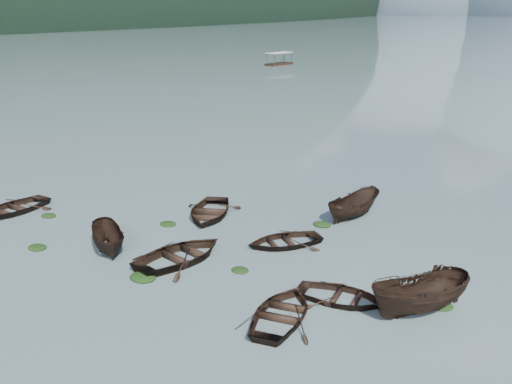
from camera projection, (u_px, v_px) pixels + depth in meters
The scene contains 19 objects.
ground_plane at pixel (97, 310), 24.10m from camera, with size 2400.00×2400.00×0.00m, color slate.
haze_mtn_a at pixel (441, 13), 870.16m from camera, with size 520.00×520.00×280.00m, color #475666.
rowboat_0 at pixel (14, 212), 35.52m from camera, with size 3.32×4.64×0.96m, color black.
rowboat_1 at pixel (181, 261), 28.76m from camera, with size 3.63×5.09×1.05m, color black.
rowboat_2 at pixel (110, 251), 29.95m from camera, with size 1.54×4.10×1.58m, color black.
rowboat_3 at pixel (282, 319), 23.47m from camera, with size 3.15×4.42×0.91m, color black.
rowboat_4 at pixel (341, 301), 24.85m from camera, with size 2.86×4.01×0.83m, color black.
rowboat_5 at pixel (419, 313), 23.91m from camera, with size 1.86×4.95×1.91m, color black.
rowboat_6 at pixel (209, 216), 34.82m from camera, with size 3.51×4.91×1.02m, color black.
rowboat_7 at pixel (284, 245), 30.66m from camera, with size 2.97×4.16×0.86m, color black.
rowboat_8 at pixel (353, 217), 34.71m from camera, with size 1.67×4.44×1.71m, color black.
weed_clump_1 at pixel (37, 248), 30.21m from camera, with size 1.08×0.86×0.24m, color black.
weed_clump_2 at pixel (143, 279), 26.87m from camera, with size 1.35×1.08×0.29m, color black.
weed_clump_3 at pixel (240, 271), 27.66m from camera, with size 0.90×0.76×0.20m, color black.
weed_clump_4 at pixel (439, 306), 24.42m from camera, with size 1.23×0.98×0.26m, color black.
weed_clump_5 at pixel (49, 216), 34.77m from camera, with size 1.02×0.82×0.21m, color black.
weed_clump_6 at pixel (168, 225), 33.46m from camera, with size 1.04×0.87×0.22m, color black.
weed_clump_7 at pixel (322, 225), 33.35m from camera, with size 1.14×0.91×0.25m, color black.
pontoon_left at pixel (279, 65), 121.92m from camera, with size 2.68×6.44×2.47m, color black, non-canonical shape.
Camera 1 is at (17.53, -13.87, 12.31)m, focal length 40.00 mm.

